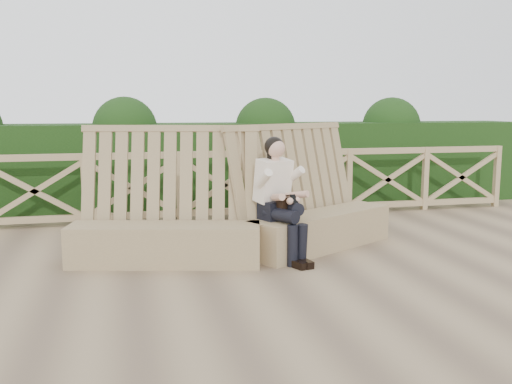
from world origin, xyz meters
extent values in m
plane|color=brown|center=(0.00, 0.00, 0.00)|extent=(60.00, 60.00, 0.00)
cube|color=#8B724F|center=(-1.14, 1.02, 0.23)|extent=(2.23, 0.99, 0.47)
cube|color=#8B724F|center=(-1.08, 1.29, 0.81)|extent=(2.22, 0.94, 1.58)
cube|color=#8B724F|center=(0.87, 1.31, 0.23)|extent=(2.14, 1.51, 0.47)
cube|color=#8B724F|center=(0.73, 1.55, 0.81)|extent=(2.11, 1.47, 1.58)
cube|color=black|center=(0.18, 1.04, 0.58)|extent=(0.44, 0.39, 0.22)
cube|color=#F0DDC5|center=(0.16, 1.09, 0.92)|extent=(0.49, 0.43, 0.53)
sphere|color=tan|center=(0.18, 1.04, 1.31)|extent=(0.28, 0.28, 0.21)
sphere|color=black|center=(0.17, 1.07, 1.33)|extent=(0.31, 0.31, 0.23)
cylinder|color=black|center=(0.18, 0.81, 0.56)|extent=(0.32, 0.49, 0.15)
cylinder|color=black|center=(0.33, 0.89, 0.63)|extent=(0.33, 0.50, 0.17)
cylinder|color=black|center=(0.26, 0.60, 0.23)|extent=(0.16, 0.16, 0.47)
cylinder|color=black|center=(0.38, 0.62, 0.23)|extent=(0.16, 0.16, 0.47)
cube|color=black|center=(0.30, 0.51, 0.04)|extent=(0.18, 0.26, 0.08)
cube|color=black|center=(0.40, 0.53, 0.04)|extent=(0.18, 0.26, 0.08)
cube|color=black|center=(0.27, 0.88, 0.68)|extent=(0.26, 0.21, 0.15)
cube|color=black|center=(0.32, 0.72, 0.74)|extent=(0.10, 0.11, 0.12)
cube|color=#8F7753|center=(0.00, 3.50, 1.05)|extent=(10.10, 0.07, 0.10)
cube|color=#8F7753|center=(0.00, 3.50, 0.12)|extent=(10.10, 0.07, 0.10)
cube|color=black|center=(0.00, 4.70, 0.75)|extent=(12.00, 1.20, 1.50)
camera|label=1|loc=(-1.61, -5.42, 1.80)|focal=40.00mm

